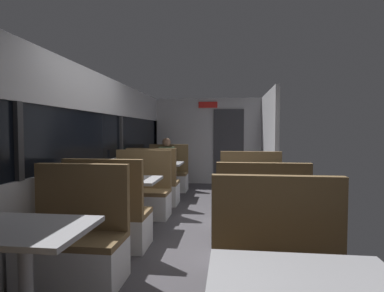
{
  "coord_description": "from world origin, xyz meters",
  "views": [
    {
      "loc": [
        0.54,
        -4.09,
        1.42
      ],
      "look_at": [
        -0.24,
        2.56,
        1.1
      ],
      "focal_mm": 28.79,
      "sensor_mm": 36.0,
      "label": 1
    }
  ],
  "objects_px": {
    "seated_passenger": "(167,168)",
    "dining_table_far_window": "(161,167)",
    "bench_far_window_facing_entry": "(168,177)",
    "dining_table_mid_window": "(127,186)",
    "bench_rear_aisle_facing_end": "(261,232)",
    "bench_front_aisle_facing_entry": "(280,292)",
    "bench_rear_aisle_facing_entry": "(251,202)",
    "bench_mid_window_facing_end": "(109,221)",
    "bench_mid_window_facing_entry": "(141,197)",
    "dining_table_near_window": "(25,241)",
    "bench_near_window_facing_entry": "(74,247)",
    "bench_far_window_facing_end": "(153,187)",
    "dining_table_rear_aisle": "(255,191)"
  },
  "relations": [
    {
      "from": "bench_near_window_facing_entry",
      "to": "dining_table_mid_window",
      "type": "xyz_separation_m",
      "value": [
        0.0,
        1.54,
        0.31
      ]
    },
    {
      "from": "seated_passenger",
      "to": "dining_table_far_window",
      "type": "bearing_deg",
      "value": -90.0
    },
    {
      "from": "bench_near_window_facing_entry",
      "to": "bench_mid_window_facing_end",
      "type": "bearing_deg",
      "value": 90.0
    },
    {
      "from": "dining_table_rear_aisle",
      "to": "seated_passenger",
      "type": "distance_m",
      "value": 3.55
    },
    {
      "from": "dining_table_far_window",
      "to": "bench_far_window_facing_end",
      "type": "height_order",
      "value": "bench_far_window_facing_end"
    },
    {
      "from": "bench_near_window_facing_entry",
      "to": "bench_mid_window_facing_end",
      "type": "distance_m",
      "value": 0.84
    },
    {
      "from": "bench_mid_window_facing_entry",
      "to": "bench_rear_aisle_facing_entry",
      "type": "height_order",
      "value": "same"
    },
    {
      "from": "bench_mid_window_facing_entry",
      "to": "bench_rear_aisle_facing_entry",
      "type": "relative_size",
      "value": 1.0
    },
    {
      "from": "bench_mid_window_facing_entry",
      "to": "bench_far_window_facing_end",
      "type": "relative_size",
      "value": 1.0
    },
    {
      "from": "bench_mid_window_facing_entry",
      "to": "bench_rear_aisle_facing_end",
      "type": "height_order",
      "value": "same"
    },
    {
      "from": "bench_near_window_facing_entry",
      "to": "dining_table_near_window",
      "type": "bearing_deg",
      "value": -90.0
    },
    {
      "from": "dining_table_rear_aisle",
      "to": "bench_front_aisle_facing_entry",
      "type": "bearing_deg",
      "value": -90.0
    },
    {
      "from": "bench_front_aisle_facing_entry",
      "to": "bench_rear_aisle_facing_entry",
      "type": "relative_size",
      "value": 1.0
    },
    {
      "from": "bench_mid_window_facing_entry",
      "to": "dining_table_rear_aisle",
      "type": "bearing_deg",
      "value": -26.68
    },
    {
      "from": "dining_table_near_window",
      "to": "bench_mid_window_facing_end",
      "type": "relative_size",
      "value": 0.82
    },
    {
      "from": "dining_table_mid_window",
      "to": "bench_far_window_facing_end",
      "type": "distance_m",
      "value": 1.57
    },
    {
      "from": "dining_table_near_window",
      "to": "bench_front_aisle_facing_entry",
      "type": "distance_m",
      "value": 1.82
    },
    {
      "from": "bench_far_window_facing_end",
      "to": "bench_rear_aisle_facing_end",
      "type": "height_order",
      "value": "same"
    },
    {
      "from": "bench_mid_window_facing_end",
      "to": "dining_table_far_window",
      "type": "bearing_deg",
      "value": 90.0
    },
    {
      "from": "bench_near_window_facing_entry",
      "to": "bench_front_aisle_facing_entry",
      "type": "relative_size",
      "value": 1.0
    },
    {
      "from": "bench_mid_window_facing_entry",
      "to": "dining_table_rear_aisle",
      "type": "height_order",
      "value": "bench_mid_window_facing_entry"
    },
    {
      "from": "bench_mid_window_facing_entry",
      "to": "dining_table_mid_window",
      "type": "bearing_deg",
      "value": -90.0
    },
    {
      "from": "dining_table_far_window",
      "to": "bench_far_window_facing_end",
      "type": "bearing_deg",
      "value": -90.0
    },
    {
      "from": "bench_rear_aisle_facing_end",
      "to": "dining_table_near_window",
      "type": "bearing_deg",
      "value": -143.12
    },
    {
      "from": "dining_table_rear_aisle",
      "to": "bench_rear_aisle_facing_entry",
      "type": "bearing_deg",
      "value": 90.0
    },
    {
      "from": "bench_far_window_facing_entry",
      "to": "bench_mid_window_facing_end",
      "type": "bearing_deg",
      "value": -90.0
    },
    {
      "from": "bench_mid_window_facing_end",
      "to": "bench_far_window_facing_entry",
      "type": "xyz_separation_m",
      "value": [
        0.0,
        3.64,
        0.0
      ]
    },
    {
      "from": "bench_front_aisle_facing_entry",
      "to": "bench_far_window_facing_entry",
      "type": "bearing_deg",
      "value": 109.39
    },
    {
      "from": "dining_table_mid_window",
      "to": "dining_table_far_window",
      "type": "xyz_separation_m",
      "value": [
        0.0,
        2.24,
        0.0
      ]
    },
    {
      "from": "bench_rear_aisle_facing_entry",
      "to": "seated_passenger",
      "type": "xyz_separation_m",
      "value": [
        -1.79,
        2.37,
        0.21
      ]
    },
    {
      "from": "bench_rear_aisle_facing_end",
      "to": "bench_rear_aisle_facing_entry",
      "type": "relative_size",
      "value": 1.0
    },
    {
      "from": "dining_table_far_window",
      "to": "bench_front_aisle_facing_entry",
      "type": "height_order",
      "value": "bench_front_aisle_facing_entry"
    },
    {
      "from": "bench_front_aisle_facing_entry",
      "to": "seated_passenger",
      "type": "distance_m",
      "value": 5.33
    },
    {
      "from": "bench_front_aisle_facing_entry",
      "to": "bench_rear_aisle_facing_entry",
      "type": "bearing_deg",
      "value": 90.0
    },
    {
      "from": "dining_table_mid_window",
      "to": "bench_rear_aisle_facing_entry",
      "type": "distance_m",
      "value": 1.88
    },
    {
      "from": "bench_mid_window_facing_entry",
      "to": "bench_near_window_facing_entry",
      "type": "bearing_deg",
      "value": -90.0
    },
    {
      "from": "dining_table_near_window",
      "to": "bench_rear_aisle_facing_end",
      "type": "height_order",
      "value": "bench_rear_aisle_facing_end"
    },
    {
      "from": "dining_table_near_window",
      "to": "dining_table_rear_aisle",
      "type": "distance_m",
      "value": 2.72
    },
    {
      "from": "bench_near_window_facing_entry",
      "to": "bench_mid_window_facing_end",
      "type": "height_order",
      "value": "same"
    },
    {
      "from": "bench_mid_window_facing_entry",
      "to": "dining_table_rear_aisle",
      "type": "xyz_separation_m",
      "value": [
        1.79,
        -0.9,
        0.31
      ]
    },
    {
      "from": "dining_table_near_window",
      "to": "seated_passenger",
      "type": "distance_m",
      "value": 5.11
    },
    {
      "from": "bench_mid_window_facing_end",
      "to": "bench_mid_window_facing_entry",
      "type": "xyz_separation_m",
      "value": [
        0.0,
        1.4,
        0.0
      ]
    },
    {
      "from": "dining_table_far_window",
      "to": "dining_table_rear_aisle",
      "type": "xyz_separation_m",
      "value": [
        1.79,
        -2.44,
        0.0
      ]
    },
    {
      "from": "dining_table_mid_window",
      "to": "bench_mid_window_facing_entry",
      "type": "distance_m",
      "value": 0.77
    },
    {
      "from": "dining_table_mid_window",
      "to": "bench_rear_aisle_facing_end",
      "type": "height_order",
      "value": "bench_rear_aisle_facing_end"
    },
    {
      "from": "dining_table_rear_aisle",
      "to": "bench_mid_window_facing_entry",
      "type": "bearing_deg",
      "value": 153.32
    },
    {
      "from": "bench_mid_window_facing_end",
      "to": "bench_rear_aisle_facing_entry",
      "type": "height_order",
      "value": "same"
    },
    {
      "from": "bench_mid_window_facing_end",
      "to": "bench_far_window_facing_end",
      "type": "distance_m",
      "value": 2.24
    },
    {
      "from": "dining_table_mid_window",
      "to": "seated_passenger",
      "type": "xyz_separation_m",
      "value": [
        0.0,
        2.87,
        -0.1
      ]
    },
    {
      "from": "bench_far_window_facing_entry",
      "to": "seated_passenger",
      "type": "xyz_separation_m",
      "value": [
        0.0,
        -0.07,
        0.21
      ]
    }
  ]
}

